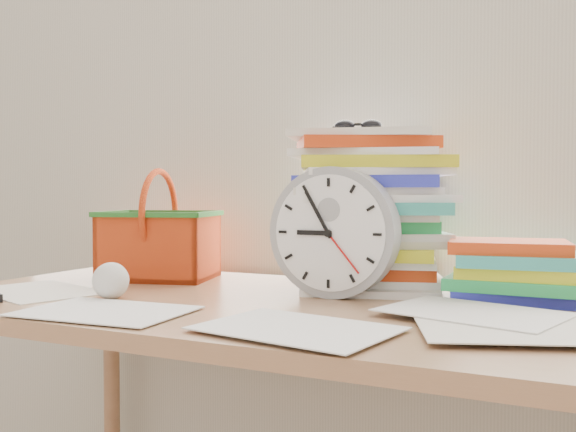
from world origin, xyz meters
The scene contains 9 objects.
curtain centered at (0.00, 1.98, 1.30)m, with size 2.40×0.01×2.50m, color beige.
desk centered at (0.00, 1.60, 0.68)m, with size 1.40×0.70×0.75m.
paper_stack centered at (0.13, 1.83, 0.92)m, with size 0.34×0.28×0.34m, color white, non-canonical shape.
clock centered at (0.10, 1.69, 0.88)m, with size 0.26×0.26×0.05m, color gray.
sunglasses centered at (0.11, 1.81, 1.10)m, with size 0.12×0.10×0.03m, color black, non-canonical shape.
book_stack centered at (0.44, 1.80, 0.81)m, with size 0.27×0.21×0.12m, color white, non-canonical shape.
basket centered at (-0.38, 1.77, 0.88)m, with size 0.26×0.20×0.26m, color #DC4615, non-canonical shape.
crumpled_ball centered at (-0.29, 1.48, 0.79)m, with size 0.07×0.07×0.07m, color white.
scattered_papers centered at (0.00, 1.60, 0.76)m, with size 1.26×0.42×0.02m, color white, non-canonical shape.
Camera 1 is at (0.56, 0.50, 0.96)m, focal length 40.00 mm.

